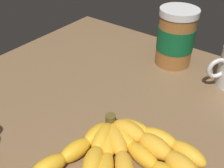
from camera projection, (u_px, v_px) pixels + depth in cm
name	position (u px, v px, depth cm)	size (l,w,h in cm)	color
ground_plane	(110.00, 115.00, 57.91)	(77.18, 72.87, 4.29)	brown
banana_bunch	(124.00, 156.00, 44.24)	(23.36, 23.46, 3.62)	gold
peanut_butter_jar	(176.00, 37.00, 67.57)	(9.66, 9.66, 14.95)	#9E602D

